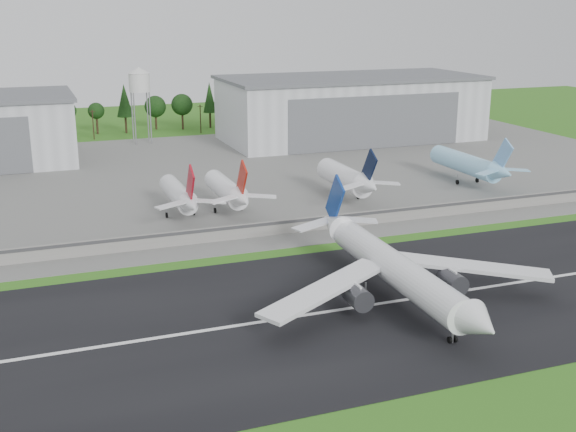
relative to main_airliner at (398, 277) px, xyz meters
name	(u,v)px	position (x,y,z in m)	size (l,w,h in m)	color
ground	(362,334)	(-11.55, -9.56, -4.89)	(600.00, 600.00, 0.00)	#316317
runway	(337,310)	(-11.55, 0.44, -4.84)	(320.00, 60.00, 0.10)	black
runway_centerline	(337,310)	(-11.55, 0.44, -4.78)	(220.00, 1.00, 0.02)	white
apron	(193,177)	(-11.55, 110.44, -4.84)	(320.00, 150.00, 0.10)	slate
blast_fence	(258,230)	(-11.55, 45.42, -3.09)	(240.00, 0.61, 3.50)	gray
hangar_east	(351,108)	(63.45, 155.35, 7.73)	(102.00, 47.00, 25.20)	silver
water_tower	(139,80)	(-16.55, 175.44, 19.66)	(8.40, 8.40, 29.40)	#99999E
utility_poles	(149,136)	(-11.55, 190.44, -4.89)	(230.00, 3.00, 12.00)	black
treeline	(143,131)	(-11.55, 205.44, -4.89)	(320.00, 16.00, 22.00)	black
main_airliner	(398,277)	(0.00, 0.00, 0.00)	(57.27, 59.12, 18.17)	white
parked_jet_red_a	(181,196)	(-24.73, 66.94, 0.96)	(7.36, 31.29, 16.34)	silver
parked_jet_red_b	(229,191)	(-12.13, 66.97, 1.11)	(7.36, 31.29, 16.49)	white
parked_jet_navy	(349,179)	(21.79, 67.03, 1.51)	(7.36, 31.29, 16.93)	white
parked_jet_skyblue	(471,165)	(64.12, 72.01, 1.30)	(7.36, 37.29, 16.75)	#93D8FF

